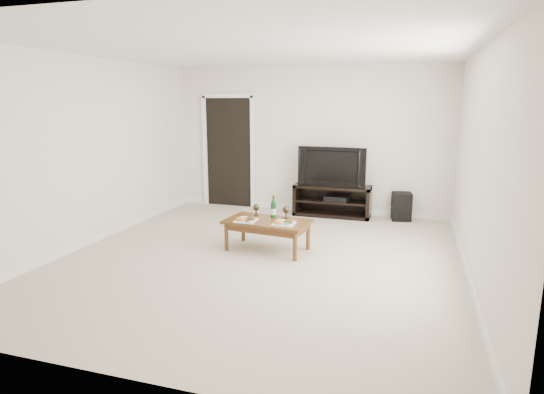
{
  "coord_description": "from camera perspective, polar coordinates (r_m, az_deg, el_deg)",
  "views": [
    {
      "loc": [
        1.82,
        -5.27,
        1.99
      ],
      "look_at": [
        -0.0,
        0.55,
        0.7
      ],
      "focal_mm": 30.0,
      "sensor_mm": 36.0,
      "label": 1
    }
  ],
  "objects": [
    {
      "name": "floor",
      "position": [
        5.92,
        -1.57,
        -7.71
      ],
      "size": [
        5.5,
        5.5,
        0.0
      ],
      "primitive_type": "plane",
      "color": "beige",
      "rests_on": "ground"
    },
    {
      "name": "ceiling",
      "position": [
        5.61,
        -1.72,
        18.38
      ],
      "size": [
        5.0,
        5.5,
        0.04
      ],
      "primitive_type": "cube",
      "color": "white",
      "rests_on": "back_wall"
    },
    {
      "name": "goblet_right",
      "position": [
        6.21,
        1.78,
        -1.9
      ],
      "size": [
        0.09,
        0.09,
        0.17
      ],
      "primitive_type": null,
      "color": "#352C1D",
      "rests_on": "coffee_table"
    },
    {
      "name": "media_console",
      "position": [
        8.06,
        7.55,
        -0.45
      ],
      "size": [
        1.34,
        0.45,
        0.55
      ],
      "primitive_type": "cube",
      "color": "black",
      "rests_on": "ground"
    },
    {
      "name": "subwoofer",
      "position": [
        8.04,
        15.93,
        -1.14
      ],
      "size": [
        0.36,
        0.36,
        0.47
      ],
      "primitive_type": "cube",
      "rotation": [
        0.0,
        0.0,
        0.16
      ],
      "color": "black",
      "rests_on": "ground"
    },
    {
      "name": "goblet_left",
      "position": [
        6.34,
        -2.02,
        -1.61
      ],
      "size": [
        0.09,
        0.09,
        0.17
      ],
      "primitive_type": null,
      "color": "#352C1D",
      "rests_on": "coffee_table"
    },
    {
      "name": "plate_right",
      "position": [
        5.9,
        1.5,
        -3.14
      ],
      "size": [
        0.27,
        0.27,
        0.07
      ],
      "primitive_type": "cube",
      "color": "white",
      "rests_on": "coffee_table"
    },
    {
      "name": "wine_bottle",
      "position": [
        6.21,
        0.18,
        -1.03
      ],
      "size": [
        0.07,
        0.07,
        0.35
      ],
      "primitive_type": "cylinder",
      "color": "#0F3816",
      "rests_on": "coffee_table"
    },
    {
      "name": "television",
      "position": [
        7.95,
        7.67,
        3.89
      ],
      "size": [
        1.19,
        0.24,
        0.68
      ],
      "primitive_type": "imported",
      "rotation": [
        0.0,
        0.0,
        -0.07
      ],
      "color": "black",
      "rests_on": "media_console"
    },
    {
      "name": "coffee_table",
      "position": [
        6.17,
        -0.58,
        -4.82
      ],
      "size": [
        1.18,
        0.74,
        0.42
      ],
      "primitive_type": "cube",
      "rotation": [
        0.0,
        0.0,
        -0.12
      ],
      "color": "brown",
      "rests_on": "ground"
    },
    {
      "name": "back_wall",
      "position": [
        8.27,
        4.66,
        7.11
      ],
      "size": [
        5.0,
        0.04,
        2.6
      ],
      "primitive_type": "cube",
      "color": "silver",
      "rests_on": "ground"
    },
    {
      "name": "doorway",
      "position": [
        8.74,
        -5.42,
        5.54
      ],
      "size": [
        0.9,
        0.02,
        2.05
      ],
      "primitive_type": "cube",
      "color": "black",
      "rests_on": "ground"
    },
    {
      "name": "plate_left",
      "position": [
        6.07,
        -3.28,
        -2.73
      ],
      "size": [
        0.27,
        0.27,
        0.07
      ],
      "primitive_type": "cube",
      "color": "white",
      "rests_on": "coffee_table"
    },
    {
      "name": "av_receiver",
      "position": [
        8.03,
        8.12,
        -0.15
      ],
      "size": [
        0.42,
        0.33,
        0.08
      ],
      "primitive_type": "cube",
      "rotation": [
        0.0,
        0.0,
        -0.08
      ],
      "color": "black",
      "rests_on": "media_console"
    }
  ]
}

